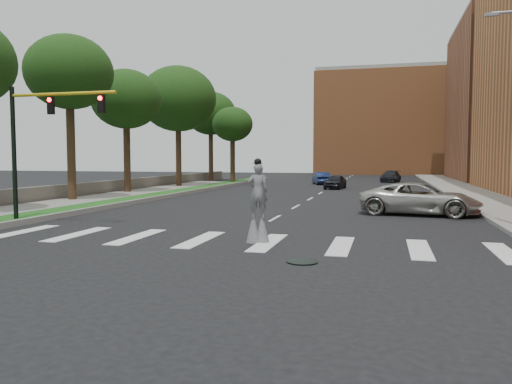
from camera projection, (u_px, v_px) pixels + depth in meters
ground_plane at (225, 246)px, 17.11m from camera, size 160.00×160.00×0.00m
grass_median at (165, 194)px, 39.30m from camera, size 2.00×60.00×0.25m
median_curb at (178, 194)px, 39.03m from camera, size 0.20×60.00×0.28m
sidewalk_left at (50, 206)px, 30.39m from camera, size 4.00×60.00×0.18m
sidewalk_right at (482, 196)px, 38.11m from camera, size 5.00×90.00×0.18m
stone_wall at (116, 186)px, 42.58m from camera, size 0.50×56.00×1.10m
manhole at (302, 262)px, 14.43m from camera, size 0.90×0.90×0.04m
building_backdrop at (390, 124)px, 90.29m from camera, size 26.00×14.00×18.00m
traffic_signal at (36, 132)px, 22.17m from camera, size 5.30×0.23×6.20m
stilt_performer at (258, 208)px, 17.75m from camera, size 0.83×0.64×3.01m
suv_crossing at (420, 199)px, 26.33m from camera, size 6.47×3.65×1.71m
car_near at (335, 182)px, 48.05m from camera, size 2.11×4.18×1.36m
car_mid at (321, 178)px, 56.04m from camera, size 2.62×4.43×1.38m
car_far at (391, 176)px, 61.22m from camera, size 2.78×5.07×1.39m
tree_2 at (69, 73)px, 33.43m from camera, size 5.83×5.83×11.22m
tree_3 at (126, 100)px, 40.97m from camera, size 5.72×5.72×10.25m
tree_4 at (178, 99)px, 49.68m from camera, size 7.63×7.63×12.10m
tree_5 at (211, 114)px, 62.06m from camera, size 6.30×6.30×11.17m
tree_6 at (232, 125)px, 56.44m from camera, size 4.60×4.60×8.74m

